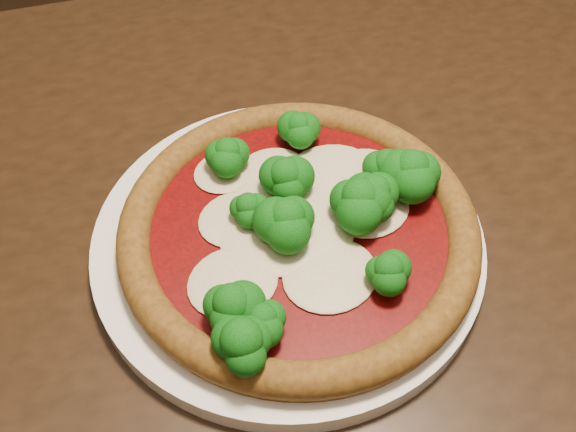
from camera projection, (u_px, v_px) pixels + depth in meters
dining_table at (368, 280)px, 0.61m from camera, size 1.53×1.21×0.75m
plate at (288, 240)px, 0.52m from camera, size 0.31×0.31×0.02m
pizza at (302, 225)px, 0.50m from camera, size 0.28×0.28×0.06m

